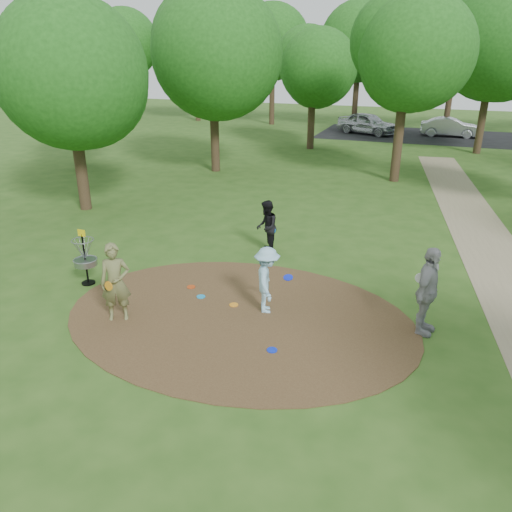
% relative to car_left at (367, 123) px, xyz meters
% --- Properties ---
extents(ground, '(100.00, 100.00, 0.00)m').
position_rel_car_left_xyz_m(ground, '(1.54, -29.47, -0.78)').
color(ground, '#2D5119').
rests_on(ground, ground).
extents(dirt_clearing, '(8.40, 8.40, 0.02)m').
position_rel_car_left_xyz_m(dirt_clearing, '(1.54, -29.47, -0.77)').
color(dirt_clearing, '#47301C').
rests_on(dirt_clearing, ground).
extents(parking_lot, '(14.00, 8.00, 0.01)m').
position_rel_car_left_xyz_m(parking_lot, '(3.54, 0.53, -0.78)').
color(parking_lot, black).
rests_on(parking_lot, ground).
extents(player_observer_with_disc, '(0.82, 0.72, 1.87)m').
position_rel_car_left_xyz_m(player_observer_with_disc, '(-1.05, -30.50, 0.15)').
color(player_observer_with_disc, olive).
rests_on(player_observer_with_disc, ground).
extents(player_throwing_with_disc, '(1.10, 1.21, 1.64)m').
position_rel_car_left_xyz_m(player_throwing_with_disc, '(2.07, -28.95, 0.03)').
color(player_throwing_with_disc, '#97CAE2').
rests_on(player_throwing_with_disc, ground).
extents(player_walking_with_disc, '(0.83, 0.95, 1.65)m').
position_rel_car_left_xyz_m(player_walking_with_disc, '(0.80, -25.35, 0.04)').
color(player_walking_with_disc, black).
rests_on(player_walking_with_disc, ground).
extents(player_waiting_with_disc, '(0.75, 1.27, 2.02)m').
position_rel_car_left_xyz_m(player_waiting_with_disc, '(5.64, -28.67, 0.23)').
color(player_waiting_with_disc, gray).
rests_on(player_waiting_with_disc, ground).
extents(disc_ground_cyan, '(0.22, 0.22, 0.02)m').
position_rel_car_left_xyz_m(disc_ground_cyan, '(0.26, -28.87, -0.76)').
color(disc_ground_cyan, '#1A92D2').
rests_on(disc_ground_cyan, dirt_clearing).
extents(disc_ground_blue, '(0.22, 0.22, 0.02)m').
position_rel_car_left_xyz_m(disc_ground_blue, '(2.75, -30.56, -0.76)').
color(disc_ground_blue, '#0C26D1').
rests_on(disc_ground_blue, dirt_clearing).
extents(disc_ground_red, '(0.22, 0.22, 0.02)m').
position_rel_car_left_xyz_m(disc_ground_red, '(-0.23, -28.45, -0.76)').
color(disc_ground_red, '#BC3C12').
rests_on(disc_ground_red, dirt_clearing).
extents(car_left, '(4.96, 3.51, 1.57)m').
position_rel_car_left_xyz_m(car_left, '(0.00, 0.00, 0.00)').
color(car_left, '#ACB0B4').
rests_on(car_left, ground).
extents(car_right, '(4.15, 1.51, 1.36)m').
position_rel_car_left_xyz_m(car_right, '(5.87, 0.73, -0.10)').
color(car_right, '#ABACB2').
rests_on(car_right, ground).
extents(disc_ground_orange, '(0.22, 0.22, 0.02)m').
position_rel_car_left_xyz_m(disc_ground_orange, '(1.22, -28.98, -0.76)').
color(disc_ground_orange, orange).
rests_on(disc_ground_orange, dirt_clearing).
extents(disc_golf_basket, '(0.63, 0.63, 1.54)m').
position_rel_car_left_xyz_m(disc_golf_basket, '(-2.96, -29.17, 0.09)').
color(disc_golf_basket, black).
rests_on(disc_golf_basket, ground).
extents(tree_ring, '(37.14, 45.58, 9.68)m').
position_rel_car_left_xyz_m(tree_ring, '(3.93, -18.34, 4.51)').
color(tree_ring, '#332316').
rests_on(tree_ring, ground).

